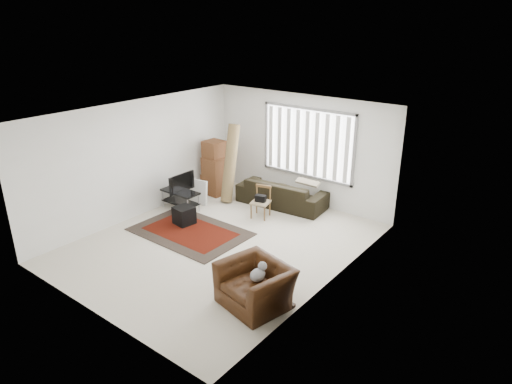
% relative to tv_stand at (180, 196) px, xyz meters
% --- Properties ---
extents(room, '(6.00, 6.02, 2.71)m').
position_rel_tv_stand_xyz_m(room, '(1.98, -0.21, 1.41)').
color(room, beige).
rests_on(room, ground).
extents(persian_rug, '(2.47, 1.65, 0.02)m').
position_rel_tv_stand_xyz_m(persian_rug, '(1.06, -0.75, -0.34)').
color(persian_rug, black).
rests_on(persian_rug, ground).
extents(tv_stand, '(0.97, 0.44, 0.48)m').
position_rel_tv_stand_xyz_m(tv_stand, '(0.00, 0.00, 0.00)').
color(tv_stand, black).
rests_on(tv_stand, ground).
extents(tv, '(0.10, 0.78, 0.45)m').
position_rel_tv_stand_xyz_m(tv, '(-0.00, -0.00, 0.36)').
color(tv, black).
rests_on(tv, tv_stand).
extents(subwoofer, '(0.45, 0.45, 0.40)m').
position_rel_tv_stand_xyz_m(subwoofer, '(0.67, -0.54, -0.13)').
color(subwoofer, black).
rests_on(subwoofer, persian_rug).
extents(moving_boxes, '(0.61, 0.56, 1.42)m').
position_rel_tv_stand_xyz_m(moving_boxes, '(-0.07, 1.31, 0.31)').
color(moving_boxes, brown).
rests_on(moving_boxes, ground).
extents(white_flatpack, '(0.50, 0.21, 0.62)m').
position_rel_tv_stand_xyz_m(white_flatpack, '(0.08, 0.54, -0.04)').
color(white_flatpack, silver).
rests_on(white_flatpack, ground).
extents(rolled_rug, '(0.35, 0.73, 1.96)m').
position_rel_tv_stand_xyz_m(rolled_rug, '(0.55, 1.22, 0.63)').
color(rolled_rug, olive).
rests_on(rolled_rug, ground).
extents(sofa, '(2.29, 1.15, 0.85)m').
position_rel_tv_stand_xyz_m(sofa, '(1.78, 1.73, 0.08)').
color(sofa, black).
rests_on(sofa, ground).
extents(side_chair, '(0.49, 0.49, 0.74)m').
position_rel_tv_stand_xyz_m(side_chair, '(1.79, 0.85, 0.07)').
color(side_chair, '#887759').
rests_on(side_chair, ground).
extents(armchair, '(1.28, 1.17, 0.81)m').
position_rel_tv_stand_xyz_m(armchair, '(3.81, -1.96, 0.06)').
color(armchair, '#381C0B').
rests_on(armchair, ground).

